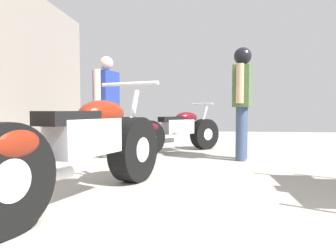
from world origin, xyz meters
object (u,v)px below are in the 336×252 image
object	(u,v)px
mechanic_in_blue	(107,100)
mechanic_with_helmet	(242,93)
motorcycle_black_naked	(176,132)
motorcycle_maroon_cruiser	(82,149)

from	to	relation	value
mechanic_in_blue	mechanic_with_helmet	bearing A→B (deg)	-1.69
motorcycle_black_naked	mechanic_with_helmet	xyz separation A→B (m)	(1.09, -0.78, 0.66)
motorcycle_maroon_cruiser	motorcycle_black_naked	size ratio (longest dim) A/B	1.43
motorcycle_maroon_cruiser	mechanic_with_helmet	xyz separation A→B (m)	(1.62, 2.40, 0.59)
mechanic_in_blue	motorcycle_black_naked	bearing A→B (deg)	33.06
mechanic_in_blue	motorcycle_maroon_cruiser	bearing A→B (deg)	-77.17
mechanic_in_blue	mechanic_with_helmet	size ratio (longest dim) A/B	0.95
motorcycle_maroon_cruiser	motorcycle_black_naked	world-z (taller)	motorcycle_maroon_cruiser
motorcycle_black_naked	mechanic_with_helmet	distance (m)	1.49
motorcycle_black_naked	mechanic_in_blue	world-z (taller)	mechanic_in_blue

